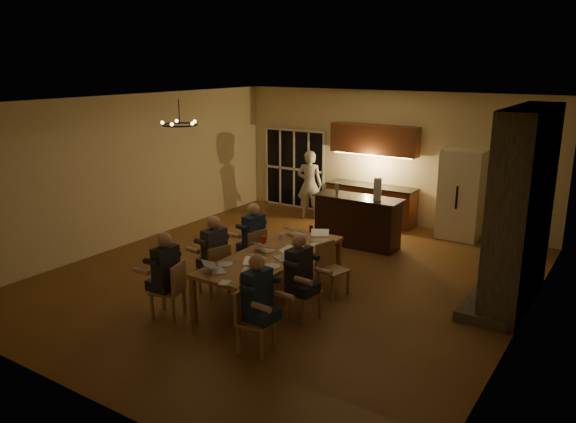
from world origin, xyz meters
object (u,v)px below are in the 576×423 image
at_px(refrigerator, 461,195).
at_px(person_left_far, 254,239).
at_px(plate_near, 272,266).
at_px(bar_bottle, 337,188).
at_px(chair_right_far, 333,270).
at_px(standing_person, 310,185).
at_px(mug_mid, 294,244).
at_px(person_right_mid, 299,277).
at_px(laptop_b, 252,264).
at_px(bar_island, 357,221).
at_px(laptop_c, 265,244).
at_px(chair_left_far, 251,252).
at_px(person_right_near, 257,302).
at_px(chair_left_mid, 214,269).
at_px(plate_left, 225,264).
at_px(laptop_d, 283,252).
at_px(chair_right_mid, 303,291).
at_px(can_cola, 311,229).
at_px(plate_far, 317,245).
at_px(laptop_a, 216,264).
at_px(redcup_mid, 264,239).
at_px(person_left_near, 166,276).
at_px(bar_blender, 378,189).
at_px(redcup_near, 243,279).
at_px(can_silver, 250,265).
at_px(dining_table, 273,275).
at_px(chair_right_near, 256,321).
at_px(laptop_e, 297,229).
at_px(laptop_f, 320,235).
at_px(person_left_mid, 215,255).
at_px(can_right, 299,250).
at_px(mug_front, 253,258).
at_px(mug_back, 282,236).
at_px(chair_left_near, 168,290).

distance_m(refrigerator, person_left_far, 5.04).
relative_size(plate_near, bar_bottle, 1.13).
relative_size(chair_right_far, person_left_far, 0.64).
xyz_separation_m(standing_person, mug_mid, (2.12, -4.03, -0.07)).
xyz_separation_m(person_right_mid, laptop_b, (-0.65, -0.30, 0.17)).
xyz_separation_m(bar_island, laptop_c, (-0.19, -3.15, 0.32)).
height_order(chair_left_far, person_right_near, person_right_near).
distance_m(person_left_far, mug_mid, 0.96).
height_order(chair_left_mid, plate_left, chair_left_mid).
height_order(laptop_d, plate_near, laptop_d).
relative_size(chair_right_mid, plate_near, 3.27).
distance_m(person_left_far, bar_bottle, 2.67).
bearing_deg(can_cola, plate_left, -95.40).
bearing_deg(person_left_far, laptop_b, 41.04).
height_order(laptop_c, plate_far, laptop_c).
distance_m(laptop_a, redcup_mid, 1.55).
bearing_deg(laptop_c, bar_bottle, -67.93).
distance_m(person_left_near, bar_blender, 4.95).
xyz_separation_m(chair_left_far, redcup_near, (1.26, -1.87, 0.37)).
xyz_separation_m(can_silver, bar_bottle, (-0.63, 3.97, 0.39)).
bearing_deg(can_cola, dining_table, -85.43).
bearing_deg(mug_mid, person_left_near, -115.70).
xyz_separation_m(chair_right_near, plate_near, (-0.54, 1.16, 0.31)).
bearing_deg(laptop_a, redcup_mid, -44.14).
distance_m(chair_right_near, person_left_near, 1.79).
bearing_deg(person_right_near, bar_bottle, 21.04).
relative_size(laptop_e, laptop_f, 1.00).
relative_size(person_left_mid, bar_bottle, 5.75).
xyz_separation_m(chair_right_mid, person_left_near, (-1.77, -1.13, 0.24)).
distance_m(person_left_near, can_right, 2.24).
height_order(bar_island, mug_mid, bar_island).
height_order(chair_left_far, mug_front, chair_left_far).
bearing_deg(chair_left_mid, mug_back, 172.69).
bearing_deg(dining_table, chair_left_near, -120.28).
bearing_deg(standing_person, dining_table, 95.17).
relative_size(chair_right_near, plate_left, 3.62).
xyz_separation_m(chair_right_near, redcup_mid, (-1.35, 2.08, 0.37)).
distance_m(bar_island, laptop_f, 2.23).
xyz_separation_m(person_left_near, person_left_mid, (0.02, 1.11, 0.00)).
relative_size(chair_left_mid, mug_mid, 8.90).
bearing_deg(mug_front, laptop_a, -105.07).
relative_size(laptop_c, redcup_mid, 2.67).
height_order(person_left_far, redcup_near, person_left_far).
bearing_deg(laptop_d, laptop_a, -90.46).
bearing_deg(laptop_a, chair_left_far, -31.32).
distance_m(person_left_near, can_silver, 1.29).
xyz_separation_m(mug_front, can_cola, (-0.03, 1.89, 0.01)).
relative_size(dining_table, laptop_b, 9.30).
height_order(dining_table, can_silver, can_silver).
bearing_deg(refrigerator, laptop_a, -107.51).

